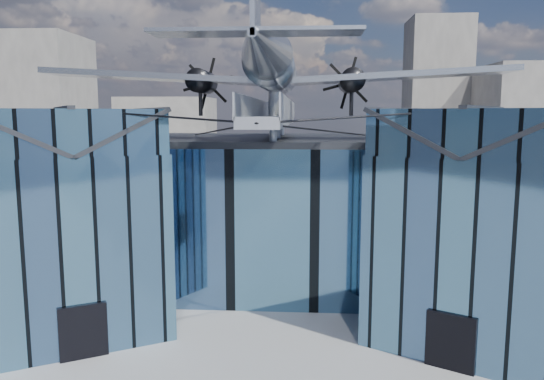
{
  "coord_description": "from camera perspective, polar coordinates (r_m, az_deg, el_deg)",
  "views": [
    {
      "loc": [
        1.96,
        -27.58,
        11.45
      ],
      "look_at": [
        0.0,
        2.0,
        7.2
      ],
      "focal_mm": 35.0,
      "sensor_mm": 36.0,
      "label": 1
    }
  ],
  "objects": [
    {
      "name": "ground_plane",
      "position": [
        29.92,
        -0.26,
        -14.34
      ],
      "size": [
        120.0,
        120.0,
        0.0
      ],
      "primitive_type": "plane",
      "color": "gray"
    },
    {
      "name": "museum",
      "position": [
        33.97,
        0.43,
        -1.86
      ],
      "size": [
        32.88,
        24.5,
        17.6
      ],
      "color": "teal",
      "rests_on": "ground"
    },
    {
      "name": "bg_towers",
      "position": [
        78.08,
        3.45,
        7.08
      ],
      "size": [
        77.0,
        24.5,
        26.0
      ],
      "color": "slate",
      "rests_on": "ground"
    }
  ]
}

